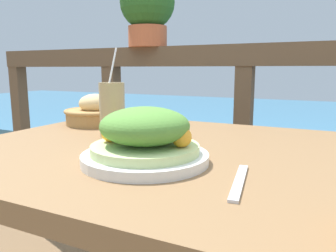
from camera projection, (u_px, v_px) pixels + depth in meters
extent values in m
cube|color=olive|center=(177.00, 156.00, 0.79)|extent=(1.07, 0.80, 0.04)
cube|color=olive|center=(107.00, 214.00, 1.37)|extent=(0.06, 0.06, 0.74)
cube|color=brown|center=(246.00, 55.00, 1.36)|extent=(2.80, 0.08, 0.09)
cube|color=brown|center=(23.00, 146.00, 2.04)|extent=(0.07, 0.07, 0.98)
cube|color=brown|center=(114.00, 159.00, 1.75)|extent=(0.07, 0.07, 0.98)
cube|color=brown|center=(241.00, 178.00, 1.45)|extent=(0.07, 0.07, 0.98)
cube|color=teal|center=(293.00, 135.00, 3.71)|extent=(12.00, 4.00, 0.44)
cylinder|color=silver|center=(145.00, 158.00, 0.67)|extent=(0.26, 0.26, 0.02)
cylinder|color=#C6DB8E|center=(145.00, 149.00, 0.66)|extent=(0.22, 0.22, 0.02)
ellipsoid|color=#568E38|center=(145.00, 126.00, 0.65)|extent=(0.18, 0.18, 0.08)
sphere|color=#F9A328|center=(182.00, 137.00, 0.63)|extent=(0.04, 0.04, 0.04)
sphere|color=#F9A328|center=(111.00, 132.00, 0.68)|extent=(0.04, 0.04, 0.04)
cylinder|color=tan|center=(112.00, 110.00, 0.91)|extent=(0.07, 0.07, 0.15)
cylinder|color=white|center=(109.00, 86.00, 0.91)|extent=(0.01, 0.07, 0.21)
cylinder|color=#AD7F47|center=(96.00, 117.00, 1.13)|extent=(0.20, 0.20, 0.05)
torus|color=#AD7F47|center=(95.00, 111.00, 1.12)|extent=(0.21, 0.21, 0.01)
ellipsoid|color=#DBB77A|center=(95.00, 103.00, 1.12)|extent=(0.11, 0.11, 0.07)
cylinder|color=#B75B38|center=(148.00, 37.00, 1.54)|extent=(0.18, 0.18, 0.10)
sphere|color=#285B23|center=(147.00, 2.00, 1.52)|extent=(0.26, 0.26, 0.26)
cube|color=silver|center=(239.00, 181.00, 0.55)|extent=(0.04, 0.18, 0.00)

